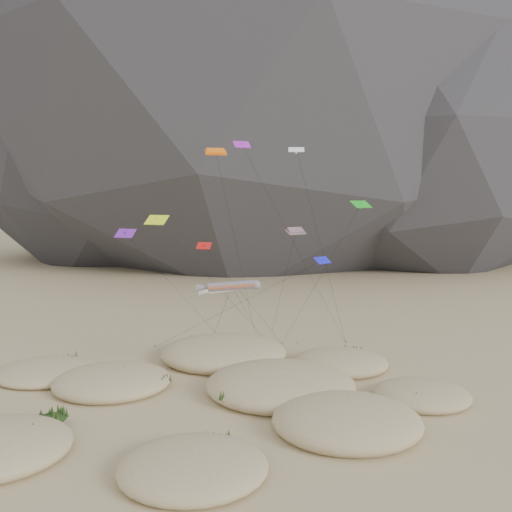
{
  "coord_description": "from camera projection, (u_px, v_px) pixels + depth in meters",
  "views": [
    {
      "loc": [
        1.25,
        -46.2,
        21.09
      ],
      "look_at": [
        2.45,
        12.0,
        13.78
      ],
      "focal_mm": 35.0,
      "sensor_mm": 36.0,
      "label": 1
    }
  ],
  "objects": [
    {
      "name": "dunes",
      "position": [
        225.0,
        387.0,
        52.76
      ],
      "size": [
        52.21,
        38.23,
        3.65
      ],
      "color": "#CCB789",
      "rests_on": "ground"
    },
    {
      "name": "rock_headland",
      "position": [
        261.0,
        29.0,
        157.26
      ],
      "size": [
        226.37,
        148.64,
        177.5
      ],
      "color": "black",
      "rests_on": "ground"
    },
    {
      "name": "multi_parafoil",
      "position": [
        296.0,
        232.0,
        60.4
      ],
      "size": [
        3.62,
        14.0,
        17.05
      ],
      "color": "#F8481A",
      "rests_on": "ground"
    },
    {
      "name": "kite_stakes",
      "position": [
        248.0,
        341.0,
        71.44
      ],
      "size": [
        26.84,
        5.09,
        0.3
      ],
      "color": "#3F2D1E",
      "rests_on": "ground"
    },
    {
      "name": "ground",
      "position": [
        233.0,
        412.0,
        48.43
      ],
      "size": [
        500.0,
        500.0,
        0.0
      ],
      "primitive_type": "plane",
      "color": "#CCB789",
      "rests_on": "ground"
    },
    {
      "name": "orange_parafoil",
      "position": [
        216.0,
        155.0,
        57.35
      ],
      "size": [
        6.21,
        13.18,
        26.31
      ],
      "color": "orange",
      "rests_on": "ground"
    },
    {
      "name": "dune_grass",
      "position": [
        221.0,
        392.0,
        51.18
      ],
      "size": [
        42.56,
        28.91,
        1.48
      ],
      "color": "black",
      "rests_on": "ground"
    },
    {
      "name": "white_tube_kite",
      "position": [
        229.0,
        288.0,
        58.47
      ],
      "size": [
        6.71,
        11.0,
        10.75
      ],
      "color": "silver",
      "rests_on": "ground"
    },
    {
      "name": "rainbow_tube_kite",
      "position": [
        230.0,
        286.0,
        55.25
      ],
      "size": [
        7.58,
        19.38,
        11.7
      ],
      "color": "#EF5719",
      "rests_on": "ground"
    },
    {
      "name": "delta_kites",
      "position": [
        240.0,
        217.0,
        56.79
      ],
      "size": [
        29.42,
        19.64,
        26.76
      ],
      "color": "purple",
      "rests_on": "ground"
    }
  ]
}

